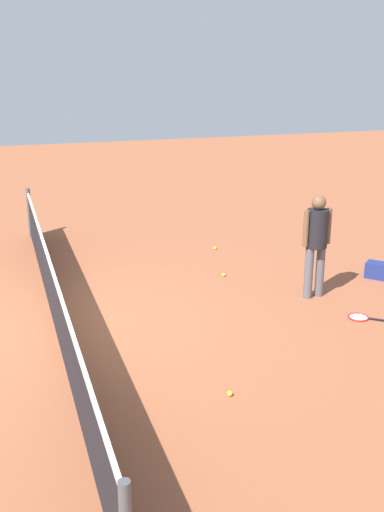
% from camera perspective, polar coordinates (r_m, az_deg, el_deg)
% --- Properties ---
extents(ground_plane, '(40.00, 40.00, 0.00)m').
position_cam_1_polar(ground_plane, '(9.22, -12.56, -6.50)').
color(ground_plane, '#9E5638').
extents(court_net, '(10.09, 0.09, 1.07)m').
position_cam_1_polar(court_net, '(9.03, -12.77, -3.61)').
color(court_net, '#4C4C51').
rests_on(court_net, ground_plane).
extents(player_near_side, '(0.38, 0.53, 1.70)m').
position_cam_1_polar(player_near_side, '(9.99, 11.51, 1.68)').
color(player_near_side, '#595960').
rests_on(player_near_side, ground_plane).
extents(tennis_racket_near_player, '(0.50, 0.56, 0.03)m').
position_cam_1_polar(tennis_racket_near_player, '(9.64, 15.37, -5.53)').
color(tennis_racket_near_player, red).
rests_on(tennis_racket_near_player, ground_plane).
extents(tennis_ball_near_player, '(0.07, 0.07, 0.07)m').
position_cam_1_polar(tennis_ball_near_player, '(11.01, 2.95, -1.76)').
color(tennis_ball_near_player, '#C6E033').
rests_on(tennis_ball_near_player, ground_plane).
extents(tennis_ball_by_net, '(0.07, 0.07, 0.07)m').
position_cam_1_polar(tennis_ball_by_net, '(12.54, 2.16, 0.74)').
color(tennis_ball_by_net, '#C6E033').
rests_on(tennis_ball_by_net, ground_plane).
extents(tennis_ball_midcourt, '(0.07, 0.07, 0.07)m').
position_cam_1_polar(tennis_ball_midcourt, '(7.32, 3.53, -12.64)').
color(tennis_ball_midcourt, '#C6E033').
rests_on(tennis_ball_midcourt, ground_plane).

